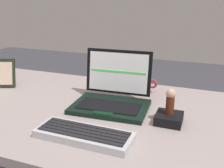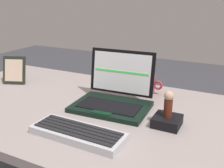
{
  "view_description": "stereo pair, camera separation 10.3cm",
  "coord_description": "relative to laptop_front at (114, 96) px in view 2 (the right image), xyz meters",
  "views": [
    {
      "loc": [
        0.45,
        -0.91,
        1.18
      ],
      "look_at": [
        0.1,
        0.0,
        0.85
      ],
      "focal_mm": 42.25,
      "sensor_mm": 36.0,
      "label": 1
    },
    {
      "loc": [
        0.55,
        -0.87,
        1.18
      ],
      "look_at": [
        0.1,
        0.0,
        0.85
      ],
      "focal_mm": 42.25,
      "sensor_mm": 36.0,
      "label": 2
    }
  ],
  "objects": [
    {
      "name": "external_keyboard",
      "position": [
        0.01,
        -0.29,
        -0.03
      ],
      "size": [
        0.33,
        0.12,
        0.03
      ],
      "color": "#B9BBC2",
      "rests_on": "desk"
    },
    {
      "name": "desk",
      "position": [
        -0.08,
        -0.06,
        -0.1
      ],
      "size": [
        1.56,
        0.81,
        0.73
      ],
      "color": "gray",
      "rests_on": "ground"
    },
    {
      "name": "figurine_stand",
      "position": [
        0.25,
        -0.07,
        -0.03
      ],
      "size": [
        0.1,
        0.1,
        0.04
      ],
      "primitive_type": "cube",
      "color": "black",
      "rests_on": "desk"
    },
    {
      "name": "coffee_mug",
      "position": [
        0.07,
        0.22,
        -0.0
      ],
      "size": [
        0.12,
        0.08,
        0.08
      ],
      "color": "#AC333C",
      "rests_on": "desk"
    },
    {
      "name": "figurine",
      "position": [
        0.25,
        -0.07,
        0.04
      ],
      "size": [
        0.04,
        0.04,
        0.1
      ],
      "color": "#542013",
      "rests_on": "figurine_stand"
    },
    {
      "name": "photo_frame",
      "position": [
        -0.61,
        0.04,
        0.03
      ],
      "size": [
        0.13,
        0.09,
        0.14
      ],
      "color": "black",
      "rests_on": "desk"
    },
    {
      "name": "laptop_front",
      "position": [
        0.0,
        0.0,
        0.0
      ],
      "size": [
        0.32,
        0.26,
        0.23
      ],
      "color": "black",
      "rests_on": "desk"
    }
  ]
}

